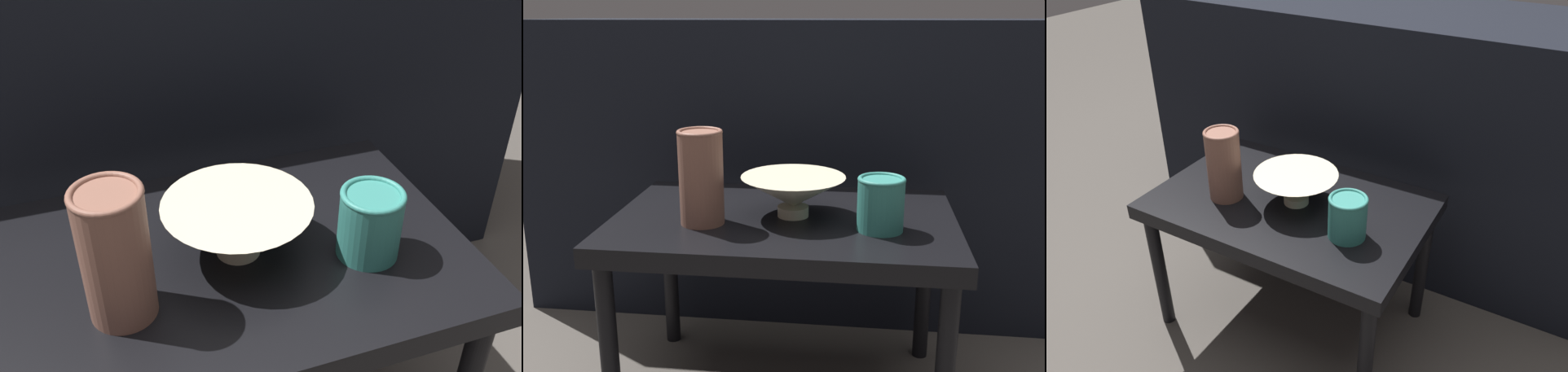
% 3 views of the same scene
% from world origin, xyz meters
% --- Properties ---
extents(ground_plane, '(8.00, 8.00, 0.00)m').
position_xyz_m(ground_plane, '(0.00, 0.00, 0.00)').
color(ground_plane, '#4C4742').
extents(table, '(0.70, 0.46, 0.42)m').
position_xyz_m(table, '(0.00, 0.00, 0.37)').
color(table, black).
rests_on(table, ground_plane).
extents(couch_backdrop, '(1.55, 0.50, 0.81)m').
position_xyz_m(couch_backdrop, '(0.00, 0.57, 0.41)').
color(couch_backdrop, black).
rests_on(couch_backdrop, ground_plane).
extents(bowl, '(0.21, 0.21, 0.09)m').
position_xyz_m(bowl, '(0.02, -0.00, 0.47)').
color(bowl, beige).
rests_on(bowl, table).
extents(vase_textured_left, '(0.09, 0.09, 0.19)m').
position_xyz_m(vase_textured_left, '(-0.16, -0.07, 0.52)').
color(vase_textured_left, brown).
rests_on(vase_textured_left, table).
extents(vase_colorful_right, '(0.09, 0.09, 0.11)m').
position_xyz_m(vase_colorful_right, '(0.19, -0.06, 0.48)').
color(vase_colorful_right, teal).
rests_on(vase_colorful_right, table).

